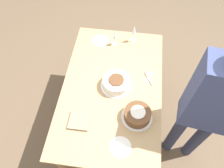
{
  "coord_description": "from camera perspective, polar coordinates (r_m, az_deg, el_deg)",
  "views": [
    {
      "loc": [
        -1.1,
        -0.15,
        2.53
      ],
      "look_at": [
        0.0,
        0.0,
        0.82
      ],
      "focal_mm": 35.0,
      "sensor_mm": 36.0,
      "label": 1
    }
  ],
  "objects": [
    {
      "name": "ground_plane",
      "position": [
        2.77,
        0.0,
        -9.35
      ],
      "size": [
        12.0,
        12.0,
        0.0
      ],
      "primitive_type": "plane",
      "color": "brown"
    },
    {
      "name": "wine_glass_far",
      "position": [
        2.37,
        5.8,
        13.75
      ],
      "size": [
        0.06,
        0.06,
        0.22
      ],
      "color": "silver",
      "rests_on": "dining_table"
    },
    {
      "name": "napkin_stack",
      "position": [
        1.93,
        -8.56,
        -9.47
      ],
      "size": [
        0.17,
        0.17,
        0.02
      ],
      "color": "gray",
      "rests_on": "dining_table"
    },
    {
      "name": "cake_center_white",
      "position": [
        2.05,
        1.11,
        0.31
      ],
      "size": [
        0.3,
        0.3,
        0.1
      ],
      "color": "white",
      "rests_on": "dining_table"
    },
    {
      "name": "fork_pile",
      "position": [
        2.16,
        9.6,
        1.63
      ],
      "size": [
        0.18,
        0.11,
        0.01
      ],
      "color": "silver",
      "rests_on": "dining_table"
    },
    {
      "name": "person_cutting",
      "position": [
        1.82,
        24.39,
        -5.36
      ],
      "size": [
        0.27,
        0.43,
        1.75
      ],
      "rotation": [
        0.0,
        0.0,
        1.44
      ],
      "color": "#2D334C",
      "rests_on": "ground_plane"
    },
    {
      "name": "dessert_plate_left",
      "position": [
        1.84,
        2.13,
        -16.17
      ],
      "size": [
        0.18,
        0.18,
        0.01
      ],
      "color": "white",
      "rests_on": "dining_table"
    },
    {
      "name": "cake_front_chocolate",
      "position": [
        1.9,
        6.65,
        -7.98
      ],
      "size": [
        0.27,
        0.27,
        0.11
      ],
      "color": "white",
      "rests_on": "dining_table"
    },
    {
      "name": "dessert_plate_right",
      "position": [
        2.45,
        -3.04,
        11.15
      ],
      "size": [
        0.18,
        0.18,
        0.01
      ],
      "color": "white",
      "rests_on": "dining_table"
    },
    {
      "name": "wine_glass_near",
      "position": [
        2.33,
        0.77,
        12.77
      ],
      "size": [
        0.06,
        0.06,
        0.21
      ],
      "color": "silver",
      "rests_on": "dining_table"
    },
    {
      "name": "dining_table",
      "position": [
        2.18,
        0.0,
        -2.34
      ],
      "size": [
        1.52,
        0.94,
        0.77
      ],
      "color": "tan",
      "rests_on": "ground_plane"
    }
  ]
}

